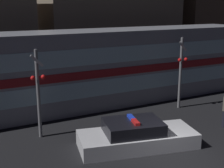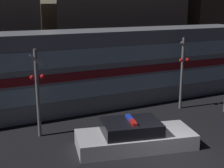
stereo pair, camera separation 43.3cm
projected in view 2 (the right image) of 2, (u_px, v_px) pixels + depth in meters
The scene contains 7 objects.
ground_plane at pixel (176, 165), 11.69m from camera, with size 120.00×120.00×0.00m, color black.
train at pixel (95, 68), 18.33m from camera, with size 21.69×3.07×4.41m.
police_car at pixel (134, 136), 13.07m from camera, with size 5.22×2.97×1.27m.
crossing_signal_near at pixel (182, 71), 17.55m from camera, with size 0.65×0.32×4.07m.
crossing_signal_far at pixel (38, 91), 13.72m from camera, with size 0.65×0.32×3.99m.
building_center at pixel (110, 14), 27.96m from camera, with size 11.83×6.89×10.04m.
building_right at pixel (212, 20), 32.28m from camera, with size 7.33×4.79×8.67m.
Camera 2 is at (-6.82, -8.45, 5.81)m, focal length 50.00 mm.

